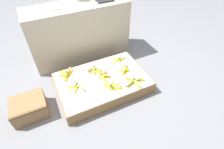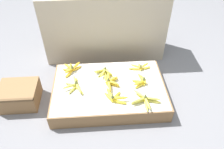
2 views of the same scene
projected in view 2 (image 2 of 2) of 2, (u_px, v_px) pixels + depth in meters
ground_plane at (109, 96)px, 2.24m from camera, size 10.00×10.00×0.00m
display_platform at (109, 91)px, 2.18m from camera, size 1.10×0.73×0.16m
back_vendor_table at (105, 25)px, 2.54m from camera, size 1.38×0.43×0.79m
wooden_crate at (19, 95)px, 2.11m from camera, size 0.36×0.31×0.19m
banana_bunch_front_midleft at (114, 97)px, 1.98m from camera, size 0.22×0.19×0.10m
banana_bunch_front_midright at (145, 100)px, 1.95m from camera, size 0.28×0.25×0.09m
banana_bunch_middle_left at (75, 86)px, 2.09m from camera, size 0.21×0.26×0.09m
banana_bunch_middle_midleft at (110, 82)px, 2.13m from camera, size 0.16×0.27×0.09m
banana_bunch_middle_midright at (141, 81)px, 2.13m from camera, size 0.15×0.19×0.10m
banana_bunch_back_left at (71, 69)px, 2.27m from camera, size 0.20×0.23×0.10m
banana_bunch_back_midleft at (104, 72)px, 2.24m from camera, size 0.21×0.17×0.08m
banana_bunch_back_midright at (140, 67)px, 2.30m from camera, size 0.25×0.13×0.08m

